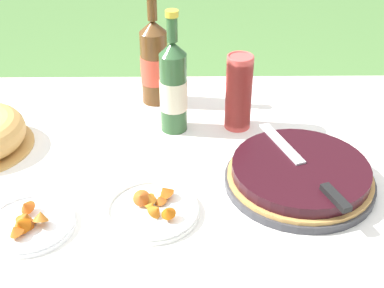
{
  "coord_description": "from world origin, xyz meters",
  "views": [
    {
      "loc": [
        -0.07,
        -1.11,
        1.55
      ],
      "look_at": [
        -0.06,
        -0.0,
        0.83
      ],
      "focal_mm": 50.0,
      "sensor_mm": 36.0,
      "label": 1
    }
  ],
  "objects_px": {
    "serving_knife": "(308,170)",
    "cup_stack": "(239,93)",
    "berry_tart": "(300,175)",
    "cider_bottle_green": "(173,87)",
    "snack_plate_near": "(29,223)",
    "snack_plate_left": "(153,209)",
    "cider_bottle_amber": "(154,62)"
  },
  "relations": [
    {
      "from": "serving_knife",
      "to": "cup_stack",
      "type": "height_order",
      "value": "cup_stack"
    },
    {
      "from": "berry_tart",
      "to": "cider_bottle_green",
      "type": "relative_size",
      "value": 1.05
    },
    {
      "from": "berry_tart",
      "to": "cup_stack",
      "type": "bearing_deg",
      "value": 114.8
    },
    {
      "from": "snack_plate_near",
      "to": "snack_plate_left",
      "type": "height_order",
      "value": "snack_plate_left"
    },
    {
      "from": "cider_bottle_amber",
      "to": "snack_plate_near",
      "type": "xyz_separation_m",
      "value": [
        -0.25,
        -0.57,
        -0.11
      ]
    },
    {
      "from": "cider_bottle_amber",
      "to": "berry_tart",
      "type": "bearing_deg",
      "value": -49.73
    },
    {
      "from": "serving_knife",
      "to": "snack_plate_near",
      "type": "xyz_separation_m",
      "value": [
        -0.62,
        -0.12,
        -0.05
      ]
    },
    {
      "from": "cup_stack",
      "to": "snack_plate_near",
      "type": "xyz_separation_m",
      "value": [
        -0.48,
        -0.42,
        -0.09
      ]
    },
    {
      "from": "serving_knife",
      "to": "cider_bottle_green",
      "type": "xyz_separation_m",
      "value": [
        -0.31,
        0.29,
        0.07
      ]
    },
    {
      "from": "cider_bottle_amber",
      "to": "snack_plate_near",
      "type": "height_order",
      "value": "cider_bottle_amber"
    },
    {
      "from": "cider_bottle_amber",
      "to": "serving_knife",
      "type": "bearing_deg",
      "value": -50.7
    },
    {
      "from": "cup_stack",
      "to": "snack_plate_left",
      "type": "xyz_separation_m",
      "value": [
        -0.22,
        -0.37,
        -0.09
      ]
    },
    {
      "from": "cup_stack",
      "to": "cider_bottle_amber",
      "type": "height_order",
      "value": "cider_bottle_amber"
    },
    {
      "from": "berry_tart",
      "to": "snack_plate_left",
      "type": "xyz_separation_m",
      "value": [
        -0.34,
        -0.1,
        -0.02
      ]
    },
    {
      "from": "serving_knife",
      "to": "snack_plate_near",
      "type": "distance_m",
      "value": 0.63
    },
    {
      "from": "serving_knife",
      "to": "snack_plate_near",
      "type": "height_order",
      "value": "serving_knife"
    },
    {
      "from": "cup_stack",
      "to": "snack_plate_near",
      "type": "relative_size",
      "value": 1.09
    },
    {
      "from": "cup_stack",
      "to": "cider_bottle_amber",
      "type": "bearing_deg",
      "value": 146.76
    },
    {
      "from": "cider_bottle_green",
      "to": "cider_bottle_amber",
      "type": "relative_size",
      "value": 1.01
    },
    {
      "from": "cider_bottle_amber",
      "to": "snack_plate_left",
      "type": "xyz_separation_m",
      "value": [
        0.02,
        -0.53,
        -0.12
      ]
    },
    {
      "from": "cider_bottle_green",
      "to": "snack_plate_left",
      "type": "bearing_deg",
      "value": -96.46
    },
    {
      "from": "cider_bottle_amber",
      "to": "snack_plate_left",
      "type": "distance_m",
      "value": 0.54
    },
    {
      "from": "serving_knife",
      "to": "cider_bottle_amber",
      "type": "height_order",
      "value": "cider_bottle_amber"
    },
    {
      "from": "serving_knife",
      "to": "cider_bottle_amber",
      "type": "distance_m",
      "value": 0.59
    },
    {
      "from": "cider_bottle_green",
      "to": "snack_plate_near",
      "type": "relative_size",
      "value": 1.72
    },
    {
      "from": "snack_plate_near",
      "to": "serving_knife",
      "type": "bearing_deg",
      "value": 10.77
    },
    {
      "from": "snack_plate_left",
      "to": "cider_bottle_amber",
      "type": "bearing_deg",
      "value": 91.94
    },
    {
      "from": "snack_plate_left",
      "to": "serving_knife",
      "type": "bearing_deg",
      "value": 11.57
    },
    {
      "from": "berry_tart",
      "to": "serving_knife",
      "type": "bearing_deg",
      "value": -69.69
    },
    {
      "from": "berry_tart",
      "to": "snack_plate_left",
      "type": "bearing_deg",
      "value": -163.8
    },
    {
      "from": "berry_tart",
      "to": "snack_plate_left",
      "type": "height_order",
      "value": "snack_plate_left"
    },
    {
      "from": "cup_stack",
      "to": "berry_tart",
      "type": "bearing_deg",
      "value": -65.2
    }
  ]
}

